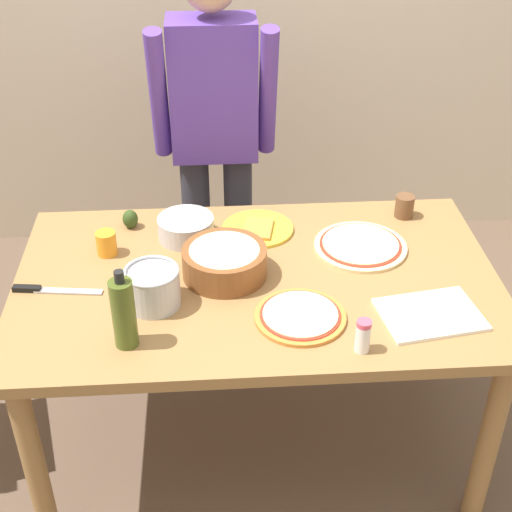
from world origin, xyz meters
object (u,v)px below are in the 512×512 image
(pizza_cooked_on_tray, at_px, (300,316))
(salt_shaker, at_px, (363,336))
(avocado, at_px, (130,219))
(dining_table, at_px, (257,299))
(cup_small_brown, at_px, (404,206))
(pizza_raw_on_board, at_px, (360,246))
(cup_orange, at_px, (106,243))
(olive_oil_bottle, at_px, (124,313))
(cutting_board_white, at_px, (430,315))
(steel_pot, at_px, (153,287))
(chef_knife, at_px, (46,290))
(mixing_bowl_steel, at_px, (186,228))
(popcorn_bowl, at_px, (225,259))
(plate_with_slice, at_px, (258,229))
(person_cook, at_px, (215,134))

(pizza_cooked_on_tray, bearing_deg, salt_shaker, -44.79)
(pizza_cooked_on_tray, height_order, avocado, avocado)
(dining_table, height_order, cup_small_brown, cup_small_brown)
(pizza_raw_on_board, bearing_deg, cup_orange, 178.43)
(olive_oil_bottle, distance_m, cutting_board_white, 0.93)
(steel_pot, relative_size, chef_knife, 0.60)
(cup_orange, bearing_deg, mixing_bowl_steel, 17.93)
(cup_orange, bearing_deg, popcorn_bowl, -21.16)
(dining_table, bearing_deg, mixing_bowl_steel, 131.77)
(cup_orange, height_order, avocado, cup_orange)
(mixing_bowl_steel, bearing_deg, olive_oil_bottle, -106.10)
(olive_oil_bottle, bearing_deg, plate_with_slice, 54.84)
(popcorn_bowl, height_order, olive_oil_bottle, olive_oil_bottle)
(person_cook, xyz_separation_m, cup_orange, (-0.39, -0.58, -0.14))
(pizza_cooked_on_tray, relative_size, avocado, 4.02)
(cup_orange, bearing_deg, pizza_cooked_on_tray, -32.95)
(olive_oil_bottle, distance_m, cup_orange, 0.50)
(steel_pot, height_order, avocado, steel_pot)
(salt_shaker, bearing_deg, avocado, 134.22)
(pizza_cooked_on_tray, distance_m, avocado, 0.80)
(cup_small_brown, bearing_deg, chef_knife, -162.62)
(person_cook, distance_m, steel_pot, 0.91)
(cutting_board_white, bearing_deg, pizza_raw_on_board, 109.61)
(cutting_board_white, bearing_deg, person_cook, 122.36)
(mixing_bowl_steel, bearing_deg, salt_shaker, -51.83)
(pizza_cooked_on_tray, bearing_deg, cup_orange, 147.05)
(cup_orange, xyz_separation_m, avocado, (0.07, 0.17, -0.01))
(dining_table, distance_m, steel_pot, 0.39)
(mixing_bowl_steel, xyz_separation_m, avocado, (-0.20, 0.08, -0.01))
(plate_with_slice, bearing_deg, mixing_bowl_steel, -173.72)
(pizza_cooked_on_tray, xyz_separation_m, salt_shaker, (0.16, -0.16, 0.04))
(pizza_raw_on_board, relative_size, steel_pot, 1.88)
(mixing_bowl_steel, height_order, steel_pot, steel_pot)
(popcorn_bowl, bearing_deg, cup_small_brown, 26.38)
(steel_pot, distance_m, cup_orange, 0.35)
(steel_pot, distance_m, cutting_board_white, 0.86)
(cutting_board_white, bearing_deg, olive_oil_bottle, -175.90)
(dining_table, bearing_deg, pizza_cooked_on_tray, -63.02)
(salt_shaker, bearing_deg, cup_orange, 144.31)
(plate_with_slice, distance_m, cup_orange, 0.54)
(mixing_bowl_steel, relative_size, avocado, 2.86)
(mixing_bowl_steel, distance_m, salt_shaker, 0.83)
(chef_knife, xyz_separation_m, avocado, (0.24, 0.38, 0.03))
(cup_orange, bearing_deg, avocado, 68.47)
(mixing_bowl_steel, xyz_separation_m, chef_knife, (-0.45, -0.30, -0.03))
(plate_with_slice, height_order, popcorn_bowl, popcorn_bowl)
(mixing_bowl_steel, xyz_separation_m, salt_shaker, (0.51, -0.65, 0.01))
(dining_table, distance_m, olive_oil_bottle, 0.55)
(plate_with_slice, relative_size, olive_oil_bottle, 1.02)
(plate_with_slice, bearing_deg, chef_knife, -155.08)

